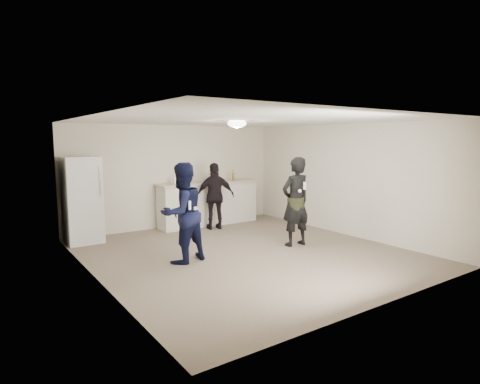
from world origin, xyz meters
TOP-DOWN VIEW (x-y plane):
  - floor at (0.00, 0.00)m, footprint 6.00×6.00m
  - ceiling at (0.00, 0.00)m, footprint 6.00×6.00m
  - wall_back at (0.00, 3.00)m, footprint 6.00×0.00m
  - wall_front at (0.00, -3.00)m, footprint 6.00×0.00m
  - wall_left at (-2.75, 0.00)m, footprint 0.00×6.00m
  - wall_right at (2.75, 0.00)m, footprint 0.00×6.00m
  - counter at (0.74, 2.67)m, footprint 2.60×0.56m
  - counter_top at (0.74, 2.67)m, footprint 2.68×0.64m
  - fridge at (-2.34, 2.60)m, footprint 0.70×0.70m
  - fridge_handle at (-2.06, 2.23)m, footprint 0.02×0.02m
  - ceiling_dome at (0.00, 0.30)m, footprint 0.36×0.36m
  - shaker at (-0.18, 2.71)m, footprint 0.08×0.08m
  - man at (-1.25, 0.17)m, footprint 0.99×0.85m
  - woman at (1.15, -0.12)m, footprint 0.67×0.46m
  - camo_shorts at (1.15, -0.12)m, footprint 0.34×0.34m
  - spectator at (0.60, 2.12)m, footprint 1.01×0.66m
  - remote_man at (-1.25, -0.11)m, footprint 0.04×0.04m
  - nunchuk_man at (-1.13, -0.08)m, footprint 0.07×0.07m
  - remote_woman at (1.15, -0.37)m, footprint 0.04×0.04m
  - nunchuk_woman at (1.05, -0.34)m, footprint 0.07×0.07m
  - bottle_cluster at (0.92, 2.68)m, footprint 1.49×0.21m

SIDE VIEW (x-z plane):
  - floor at x=0.00m, z-range 0.00..0.00m
  - counter at x=0.74m, z-range 0.00..1.05m
  - spectator at x=0.60m, z-range 0.00..1.60m
  - camo_shorts at x=1.15m, z-range 0.71..0.99m
  - man at x=-1.25m, z-range 0.00..1.76m
  - fridge at x=-2.34m, z-range 0.00..1.80m
  - woman at x=1.15m, z-range 0.00..1.80m
  - nunchuk_man at x=-1.13m, z-range 0.95..1.01m
  - remote_man at x=-1.25m, z-range 0.98..1.12m
  - counter_top at x=0.74m, z-range 1.05..1.09m
  - nunchuk_woman at x=1.05m, z-range 1.11..1.18m
  - shaker at x=-0.18m, z-range 1.09..1.26m
  - bottle_cluster at x=0.92m, z-range 1.07..1.33m
  - wall_back at x=0.00m, z-range -1.75..4.25m
  - wall_front at x=0.00m, z-range -1.75..4.25m
  - wall_left at x=-2.75m, z-range -1.75..4.25m
  - wall_right at x=2.75m, z-range -1.75..4.25m
  - remote_woman at x=1.15m, z-range 1.18..1.32m
  - fridge_handle at x=-2.06m, z-range 1.00..1.60m
  - ceiling_dome at x=0.00m, z-range 2.37..2.53m
  - ceiling at x=0.00m, z-range 2.50..2.50m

